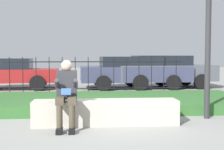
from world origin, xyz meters
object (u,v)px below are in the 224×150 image
Objects in this scene: car_parked_left at (5,73)px; stone_bench at (106,114)px; person_seated_reader at (67,91)px; street_lamp at (209,4)px; car_parked_center at (134,71)px; car_parked_right at (164,70)px.

stone_bench is at bearing -65.49° from car_parked_left.
person_seated_reader is 0.32× the size of street_lamp.
car_parked_left is at bearing 176.97° from car_parked_center.
car_parked_center is 6.70m from street_lamp.
car_parked_center is at bearing 95.71° from street_lamp.
street_lamp reaches higher than car_parked_right.
car_parked_right reaches higher than car_parked_left.
car_parked_right is at bearing 67.12° from stone_bench.
person_seated_reader is at bearing -71.41° from car_parked_left.
person_seated_reader is at bearing -110.64° from car_parked_center.
car_parked_left is 0.94× the size of car_parked_center.
person_seated_reader is 7.80m from car_parked_left.
street_lamp is at bearing -86.69° from car_parked_center.
car_parked_right is 1.05× the size of street_lamp.
car_parked_left is 1.06× the size of street_lamp.
car_parked_left is (-2.94, 7.22, -0.03)m from person_seated_reader.
car_parked_left is at bearing 112.14° from person_seated_reader.
car_parked_center is at bearing 71.75° from person_seated_reader.
car_parked_left is at bearing 118.06° from stone_bench.
car_parked_center reaches higher than person_seated_reader.
stone_bench is 2.22× the size of person_seated_reader.
person_seated_reader is 7.54m from car_parked_center.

